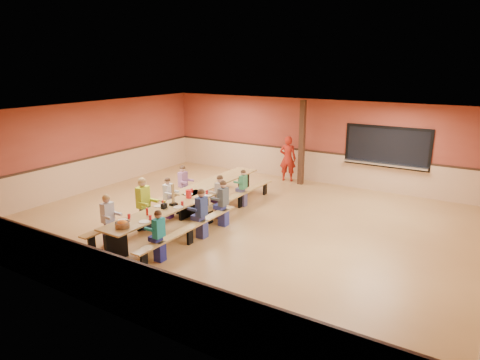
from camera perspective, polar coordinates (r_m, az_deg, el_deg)
The scene contains 23 objects.
ground at distance 11.84m, azimuth 0.15°, elevation -5.59°, with size 12.00×12.00×0.00m, color olive.
room_envelope at distance 11.61m, azimuth 0.16°, elevation -2.41°, with size 12.04×10.04×3.02m.
kitchen_pass_through at distance 14.97m, azimuth 18.99°, elevation 3.96°, with size 2.78×0.28×1.38m.
structural_post at distance 15.30m, azimuth 8.25°, elevation 4.91°, with size 0.18×0.18×3.00m, color #321C10.
cafeteria_table_main at distance 10.83m, azimuth -10.18°, elevation -4.91°, with size 1.91×3.70×0.74m.
cafeteria_table_second at distance 13.26m, azimuth -2.99°, elevation -0.90°, with size 1.91×3.70×0.74m.
seated_child_white_left at distance 10.70m, azimuth -17.19°, elevation -5.12°, with size 0.38×0.31×1.23m, color silver, non-canonical shape.
seated_adult_yellow at distance 11.43m, azimuth -12.76°, elevation -3.13°, with size 0.44×0.36×1.36m, color #B7D525, non-canonical shape.
seated_child_grey_left at distance 12.13m, azimuth -9.54°, elevation -2.41°, with size 0.34×0.28×1.15m, color silver, non-canonical shape.
seated_child_teal_right at distance 9.56m, azimuth -10.74°, elevation -7.38°, with size 0.35×0.28×1.16m, color teal, non-canonical shape.
seated_child_navy_right at distance 10.65m, azimuth -5.14°, elevation -4.53°, with size 0.39×0.32×1.24m, color navy, non-canonical shape.
seated_child_char_right at distance 11.39m, azimuth -2.23°, elevation -3.17°, with size 0.38×0.31×1.23m, color #43494C, non-canonical shape.
seated_child_purple_sec at distance 13.21m, azimuth -7.60°, elevation -0.72°, with size 0.37×0.30×1.21m, color #986190, non-canonical shape.
seated_child_green_sec at distance 12.95m, azimuth 0.43°, elevation -1.11°, with size 0.33×0.27×1.12m, color #347A4E, non-canonical shape.
seated_child_tan_sec at distance 11.94m, azimuth -2.66°, elevation -2.30°, with size 0.38×0.31×1.23m, color tan, non-canonical shape.
standing_woman at distance 15.81m, azimuth 6.38°, elevation 2.86°, with size 0.61×0.40×1.67m, color #A61F12.
punch_pitcher at distance 11.50m, azimuth -6.87°, elevation -1.86°, with size 0.16×0.16×0.22m, color red.
chip_bowl at distance 9.77m, azimuth -15.41°, elevation -5.70°, with size 0.32×0.32×0.15m, color orange, non-canonical shape.
napkin_dispenser at distance 10.78m, azimuth -10.10°, elevation -3.43°, with size 0.10×0.14×0.13m, color black.
condiment_mustard at distance 10.88m, azimuth -10.01°, elevation -3.14°, with size 0.06×0.06×0.17m, color yellow.
condiment_ketchup at distance 10.41m, azimuth -12.28°, elevation -4.12°, with size 0.06×0.06×0.17m, color #B2140F.
table_paddle at distance 10.95m, azimuth -8.88°, elevation -2.68°, with size 0.16×0.16×0.56m.
place_settings at distance 10.74m, azimuth -10.24°, elevation -3.56°, with size 0.65×3.30×0.11m, color beige, non-canonical shape.
Camera 1 is at (5.82, -9.40, 4.23)m, focal length 32.00 mm.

